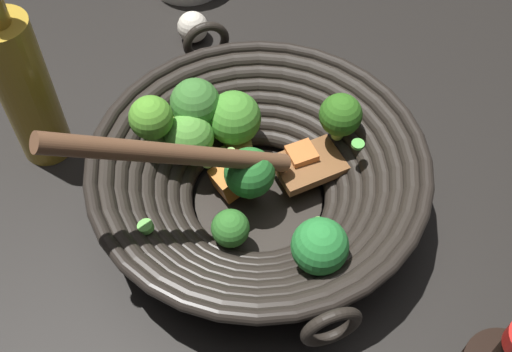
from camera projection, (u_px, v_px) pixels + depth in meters
name	position (u px, v px, depth m)	size (l,w,h in m)	color
ground_plane	(258.00, 205.00, 0.68)	(4.00, 4.00, 0.00)	black
wok	(256.00, 173.00, 0.64)	(0.34, 0.34, 0.21)	black
cooking_oil_bottle	(24.00, 86.00, 0.65)	(0.05, 0.05, 0.24)	gold
garlic_bulb	(193.00, 27.00, 0.82)	(0.04, 0.04, 0.04)	silver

